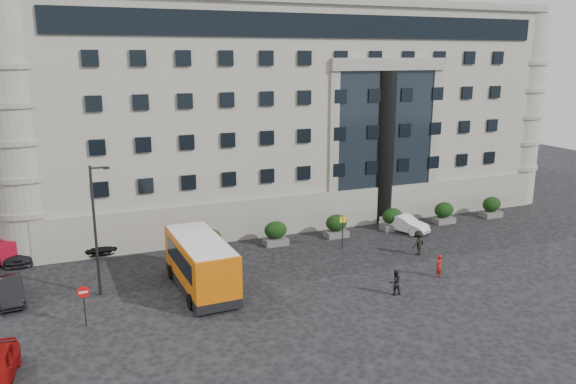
% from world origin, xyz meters
% --- Properties ---
extents(ground, '(120.00, 120.00, 0.00)m').
position_xyz_m(ground, '(0.00, 0.00, 0.00)').
color(ground, black).
rests_on(ground, ground).
extents(civic_building, '(44.00, 24.00, 18.00)m').
position_xyz_m(civic_building, '(6.00, 22.00, 9.00)').
color(civic_building, '#9B9788').
rests_on(civic_building, ground).
extents(entrance_column, '(1.80, 1.80, 13.00)m').
position_xyz_m(entrance_column, '(12.00, 10.30, 6.50)').
color(entrance_column, black).
rests_on(entrance_column, ground).
extents(hedge_a, '(1.80, 1.26, 1.84)m').
position_xyz_m(hedge_a, '(-4.00, 7.80, 0.93)').
color(hedge_a, '#52524F').
rests_on(hedge_a, ground).
extents(hedge_b, '(1.80, 1.26, 1.84)m').
position_xyz_m(hedge_b, '(1.20, 7.80, 0.93)').
color(hedge_b, '#52524F').
rests_on(hedge_b, ground).
extents(hedge_c, '(1.80, 1.26, 1.84)m').
position_xyz_m(hedge_c, '(6.40, 7.80, 0.93)').
color(hedge_c, '#52524F').
rests_on(hedge_c, ground).
extents(hedge_d, '(1.80, 1.26, 1.84)m').
position_xyz_m(hedge_d, '(11.60, 7.80, 0.93)').
color(hedge_d, '#52524F').
rests_on(hedge_d, ground).
extents(hedge_e, '(1.80, 1.26, 1.84)m').
position_xyz_m(hedge_e, '(16.80, 7.80, 0.93)').
color(hedge_e, '#52524F').
rests_on(hedge_e, ground).
extents(hedge_f, '(1.80, 1.26, 1.84)m').
position_xyz_m(hedge_f, '(22.00, 7.80, 0.93)').
color(hedge_f, '#52524F').
rests_on(hedge_f, ground).
extents(street_lamp, '(1.16, 0.18, 8.00)m').
position_xyz_m(street_lamp, '(-11.94, 3.00, 4.37)').
color(street_lamp, '#262628').
rests_on(street_lamp, ground).
extents(bus_stop_sign, '(0.50, 0.08, 2.52)m').
position_xyz_m(bus_stop_sign, '(5.50, 5.00, 1.73)').
color(bus_stop_sign, '#262628').
rests_on(bus_stop_sign, ground).
extents(no_entry_sign, '(0.64, 0.16, 2.32)m').
position_xyz_m(no_entry_sign, '(-13.00, -1.04, 1.65)').
color(no_entry_sign, '#262628').
rests_on(no_entry_sign, ground).
extents(minibus, '(3.20, 7.95, 3.27)m').
position_xyz_m(minibus, '(-6.08, 1.56, 1.80)').
color(minibus, '#C45B09').
rests_on(minibus, ground).
extents(red_truck, '(3.21, 5.18, 2.59)m').
position_xyz_m(red_truck, '(-17.59, 12.48, 1.33)').
color(red_truck, maroon).
rests_on(red_truck, ground).
extents(parked_car_b, '(1.99, 4.38, 1.39)m').
position_xyz_m(parked_car_b, '(-17.00, 4.05, 0.70)').
color(parked_car_b, black).
rests_on(parked_car_b, ground).
extents(parked_car_c, '(2.22, 4.93, 1.40)m').
position_xyz_m(parked_car_c, '(-17.00, 11.65, 0.70)').
color(parked_car_c, black).
rests_on(parked_car_c, ground).
extents(parked_car_d, '(2.72, 5.64, 1.55)m').
position_xyz_m(parked_car_d, '(-11.50, 12.14, 0.77)').
color(parked_car_d, black).
rests_on(parked_car_d, ground).
extents(white_taxi, '(2.98, 4.38, 1.37)m').
position_xyz_m(white_taxi, '(12.27, 7.00, 0.68)').
color(white_taxi, white).
rests_on(white_taxi, ground).
extents(pedestrian_a, '(0.67, 0.57, 1.55)m').
position_xyz_m(pedestrian_a, '(8.81, -2.31, 0.77)').
color(pedestrian_a, maroon).
rests_on(pedestrian_a, ground).
extents(pedestrian_b, '(0.80, 0.64, 1.57)m').
position_xyz_m(pedestrian_b, '(4.65, -3.61, 0.78)').
color(pedestrian_b, black).
rests_on(pedestrian_b, ground).
extents(pedestrian_c, '(1.35, 1.05, 1.83)m').
position_xyz_m(pedestrian_c, '(10.07, 1.82, 0.92)').
color(pedestrian_c, black).
rests_on(pedestrian_c, ground).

